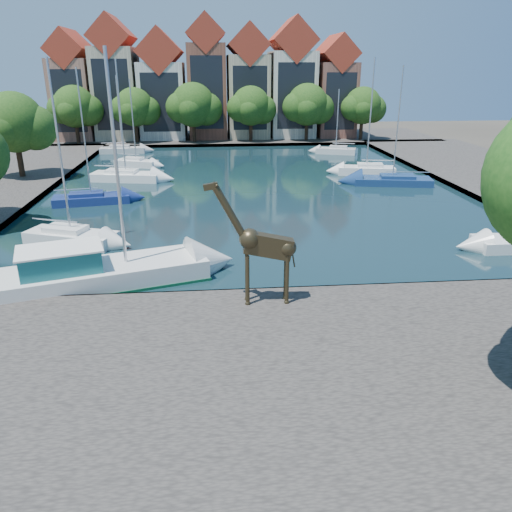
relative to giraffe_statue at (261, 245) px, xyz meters
The scene contains 29 objects.
ground 3.94m from the giraffe_statue, 40.70° to the left, with size 160.00×160.00×0.00m, color #38332B.
water_basin 25.75m from the giraffe_statue, 86.10° to the left, with size 38.00×50.00×0.08m, color black.
near_quay 6.48m from the giraffe_statue, 72.48° to the right, with size 50.00×14.00×0.50m, color #47423D.
far_quay 57.60m from the giraffe_statue, 88.27° to the left, with size 60.00×16.00×0.50m, color #47423D.
right_quay 37.06m from the giraffe_statue, 43.64° to the left, with size 14.00×52.00×0.50m, color #47423D.
townhouse_west_end 61.43m from the giraffe_statue, 110.30° to the left, with size 5.44×9.18×14.93m.
townhouse_west_mid 59.69m from the giraffe_statue, 104.87° to the left, with size 5.94×9.18×16.79m.
townhouse_west_inner 58.29m from the giraffe_statue, 98.67° to the left, with size 6.43×9.18×15.15m.
townhouse_center 57.76m from the giraffe_statue, 92.25° to the left, with size 5.44×9.18×16.93m.
townhouse_east_inner 57.78m from the giraffe_statue, 86.28° to the left, with size 5.94×9.18×15.79m.
townhouse_east_mid 58.59m from the giraffe_statue, 79.90° to the left, with size 6.43×9.18×16.65m.
townhouse_east_end 60.00m from the giraffe_statue, 73.77° to the left, with size 5.44×9.18×14.43m.
far_tree_far_west 55.80m from the giraffe_statue, 111.20° to the left, with size 7.28×5.60×7.68m.
far_tree_west 53.43m from the giraffe_statue, 103.17° to the left, with size 6.76×5.20×7.36m.
far_tree_mid_west 52.20m from the giraffe_statue, 94.57° to the left, with size 7.80×6.00×8.00m.
far_tree_mid_east 52.17m from the giraffe_statue, 85.78° to the left, with size 7.02×5.40×7.52m.
far_tree_east 53.36m from the giraffe_statue, 77.17° to the left, with size 7.54×5.80×7.84m.
far_tree_far_east 55.67m from the giraffe_statue, 69.12° to the left, with size 6.76×5.20×7.36m.
side_tree_left_far 35.79m from the giraffe_statue, 124.36° to the left, with size 7.28×5.60×7.88m.
giraffe_statue is the anchor object (origin of this frame).
motorsailer 9.00m from the giraffe_statue, 157.08° to the left, with size 10.82×5.95×11.20m.
sailboat_left_a 15.03m from the giraffe_statue, 137.06° to the left, with size 6.02×3.86×10.85m.
sailboat_left_b 23.39m from the giraffe_statue, 120.36° to the left, with size 6.17×3.05×10.32m.
sailboat_left_c 30.40m from the giraffe_statue, 109.80° to the left, with size 6.90×3.54×11.02m.
sailboat_left_d 37.37m from the giraffe_statue, 105.98° to the left, with size 4.97×3.27×9.15m.
sailboat_left_e 47.46m from the giraffe_statue, 106.25° to the left, with size 5.67×2.25×9.37m.
sailboat_right_b 28.81m from the giraffe_statue, 58.91° to the left, with size 7.40×3.72×10.47m.
sailboat_right_c 32.48m from the giraffe_statue, 64.90° to the left, with size 5.97×3.05×11.21m.
sailboat_right_d 44.58m from the giraffe_statue, 72.02° to the left, with size 5.20×3.22×7.82m.
Camera 1 is at (-3.80, -21.69, 10.41)m, focal length 35.00 mm.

